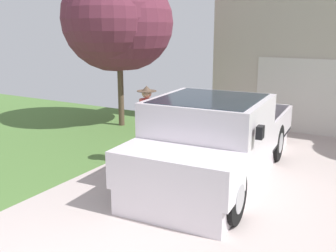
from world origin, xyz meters
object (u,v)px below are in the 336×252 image
(pickup_truck, at_px, (213,143))
(front_yard_tree, at_px, (117,20))
(handbag, at_px, (150,163))
(person_with_hat, at_px, (147,120))

(pickup_truck, relative_size, front_yard_tree, 1.13)
(handbag, height_order, front_yard_tree, front_yard_tree)
(person_with_hat, xyz_separation_m, front_yard_tree, (-2.73, 2.63, 2.07))
(handbag, bearing_deg, front_yard_tree, 136.02)
(person_with_hat, xyz_separation_m, handbag, (0.18, -0.17, -0.87))
(handbag, xyz_separation_m, front_yard_tree, (-2.91, 2.80, 2.94))
(handbag, relative_size, front_yard_tree, 0.08)
(front_yard_tree, bearing_deg, pickup_truck, -32.51)
(handbag, bearing_deg, pickup_truck, 3.98)
(pickup_truck, bearing_deg, front_yard_tree, -36.65)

